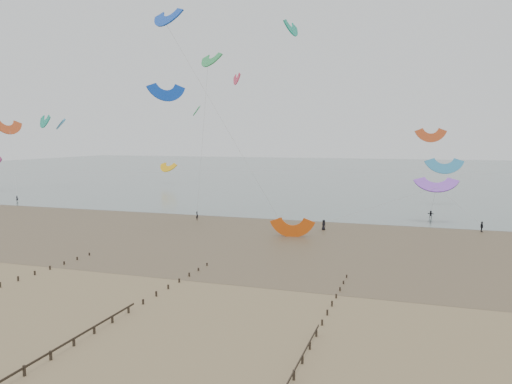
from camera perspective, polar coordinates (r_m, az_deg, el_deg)
ground at (r=57.22m, az=-14.30°, el=-10.75°), size 500.00×500.00×0.00m
sea_and_shore at (r=88.80m, az=-4.60°, el=-4.49°), size 500.00×665.00×0.03m
groynes at (r=40.57m, az=-24.43°, el=-17.68°), size 72.16×50.16×1.00m
kitesurfer_lead at (r=100.90m, az=-6.75°, el=-2.71°), size 0.76×0.75×1.77m
kitesurfers at (r=95.27m, az=16.13°, el=-3.47°), size 153.78×26.48×1.89m
grounded_kite at (r=83.90m, az=4.16°, el=-5.13°), size 6.81×5.65×3.41m
kites_airborne at (r=140.52m, az=1.02°, el=7.70°), size 246.98×112.50×40.53m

